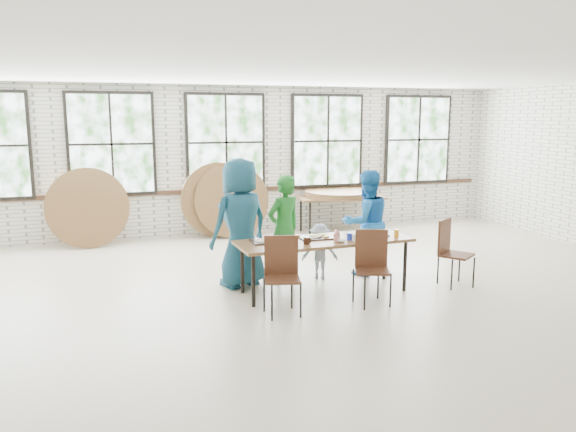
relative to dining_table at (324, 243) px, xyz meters
name	(u,v)px	position (x,y,z in m)	size (l,w,h in m)	color
room	(226,145)	(-0.45, 4.27, 1.14)	(12.00, 12.00, 12.00)	beige
dining_table	(324,243)	(0.00, 0.00, 0.00)	(2.44, 0.91, 0.74)	brown
chair_near_left	(282,268)	(-0.80, -0.59, -0.13)	(0.51, 0.50, 0.95)	#472617
chair_near_right	(372,260)	(0.42, -0.59, -0.13)	(0.54, 0.53, 0.95)	#472617
chair_spare	(450,247)	(1.84, -0.24, -0.13)	(0.58, 0.57, 0.95)	#472617
adult_teal	(240,223)	(-1.01, 0.65, 0.22)	(0.89, 0.58, 1.83)	navy
adult_green	(284,229)	(-0.37, 0.65, 0.10)	(0.57, 0.38, 1.57)	#1D6D24
toddler	(320,251)	(0.19, 0.65, -0.27)	(0.54, 0.31, 0.83)	#172648
adult_blue	(366,223)	(0.94, 0.65, 0.11)	(0.78, 0.61, 1.60)	blue
storage_table	(340,199)	(1.86, 3.76, 0.00)	(1.85, 0.89, 0.74)	brown
tabletop_clutter	(330,238)	(0.07, -0.04, 0.08)	(2.04, 0.59, 0.11)	black
round_tops_stacked	(341,194)	(1.86, 3.76, 0.12)	(1.50, 1.50, 0.13)	brown
round_tops_leaning	(182,203)	(-1.41, 3.94, 0.05)	(4.22, 0.43, 1.50)	brown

